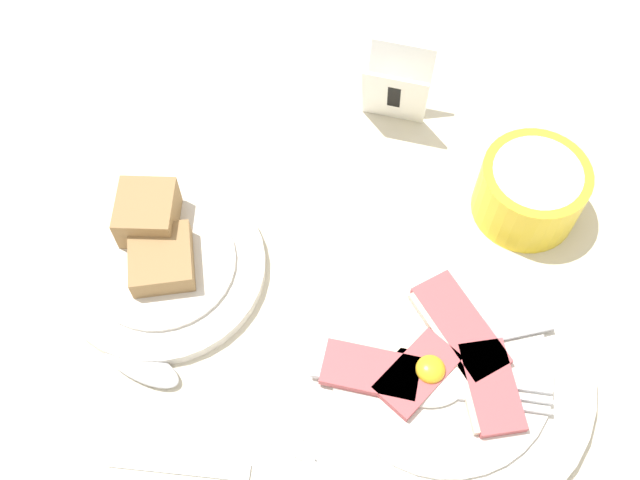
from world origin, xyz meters
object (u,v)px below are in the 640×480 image
object	(u,v)px
teaspoon_by_saucer	(281,476)
teaspoon_near_cup	(170,380)
sugar_cup	(531,190)
number_card	(397,89)
breakfast_plate	(439,368)
bread_plate	(161,258)

from	to	relation	value
teaspoon_by_saucer	teaspoon_near_cup	size ratio (longest dim) A/B	1.00
sugar_cup	number_card	bearing A→B (deg)	152.53
breakfast_plate	teaspoon_by_saucer	size ratio (longest dim) A/B	1.26
bread_plate	teaspoon_by_saucer	xyz separation A→B (m)	(0.15, -0.14, -0.01)
bread_plate	teaspoon_near_cup	distance (m)	0.11
sugar_cup	teaspoon_by_saucer	world-z (taller)	sugar_cup
number_card	breakfast_plate	bearing A→B (deg)	-70.76
breakfast_plate	teaspoon_by_saucer	bearing A→B (deg)	-129.38
sugar_cup	teaspoon_near_cup	xyz separation A→B (m)	(-0.24, -0.24, -0.03)
sugar_cup	number_card	size ratio (longest dim) A/B	1.26
sugar_cup	breakfast_plate	bearing A→B (deg)	-103.22
teaspoon_near_cup	breakfast_plate	bearing A→B (deg)	-150.07
sugar_cup	number_card	xyz separation A→B (m)	(-0.14, 0.07, 0.01)
bread_plate	teaspoon_near_cup	size ratio (longest dim) A/B	0.91
teaspoon_by_saucer	teaspoon_near_cup	world-z (taller)	same
bread_plate	teaspoon_by_saucer	bearing A→B (deg)	-42.54
sugar_cup	number_card	distance (m)	0.16
sugar_cup	teaspoon_near_cup	size ratio (longest dim) A/B	0.48
breakfast_plate	bread_plate	bearing A→B (deg)	173.85
bread_plate	sugar_cup	world-z (taller)	sugar_cup
number_card	teaspoon_by_saucer	distance (m)	0.36
teaspoon_by_saucer	number_card	bearing A→B (deg)	79.78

